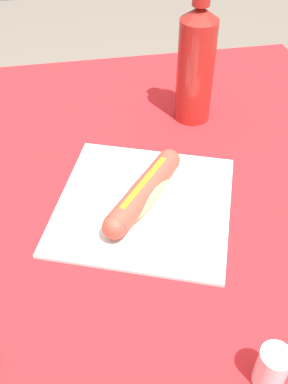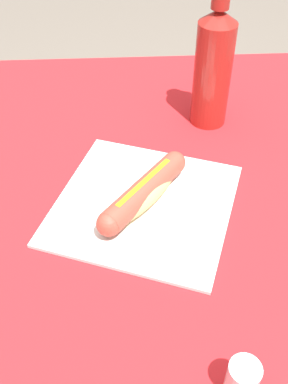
{
  "view_description": "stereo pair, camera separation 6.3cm",
  "coord_description": "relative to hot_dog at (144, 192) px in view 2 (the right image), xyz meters",
  "views": [
    {
      "loc": [
        -0.55,
        0.12,
        1.25
      ],
      "look_at": [
        -0.03,
        0.02,
        0.76
      ],
      "focal_mm": 42.37,
      "sensor_mm": 36.0,
      "label": 1
    },
    {
      "loc": [
        -0.55,
        0.05,
        1.25
      ],
      "look_at": [
        -0.03,
        0.02,
        0.76
      ],
      "focal_mm": 42.37,
      "sensor_mm": 36.0,
      "label": 2
    }
  ],
  "objects": [
    {
      "name": "dining_table",
      "position": [
        0.03,
        -0.02,
        -0.18
      ],
      "size": [
        0.98,
        0.87,
        0.73
      ],
      "color": "brown",
      "rests_on": "ground"
    },
    {
      "name": "hot_dog",
      "position": [
        0.0,
        0.0,
        0.0
      ],
      "size": [
        0.17,
        0.15,
        0.05
      ],
      "color": "#DBB26B",
      "rests_on": "paper_wrapper"
    },
    {
      "name": "salt_shaker",
      "position": [
        -0.31,
        -0.09,
        -0.0
      ],
      "size": [
        0.04,
        0.04,
        0.06
      ],
      "primitive_type": "cylinder",
      "color": "silver",
      "rests_on": "dining_table"
    },
    {
      "name": "ground_plane",
      "position": [
        0.03,
        -0.02,
        -0.76
      ],
      "size": [
        6.0,
        6.0,
        0.0
      ],
      "primitive_type": "plane",
      "color": "#6B6056",
      "rests_on": "ground"
    },
    {
      "name": "paper_wrapper",
      "position": [
        -0.0,
        0.0,
        -0.03
      ],
      "size": [
        0.35,
        0.35,
        0.01
      ],
      "primitive_type": "cube",
      "rotation": [
        0.0,
        0.0,
        -0.36
      ],
      "color": "silver",
      "rests_on": "dining_table"
    },
    {
      "name": "soda_bottle",
      "position": [
        0.24,
        -0.14,
        0.09
      ],
      "size": [
        0.07,
        0.07,
        0.27
      ],
      "color": "maroon",
      "rests_on": "dining_table"
    }
  ]
}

